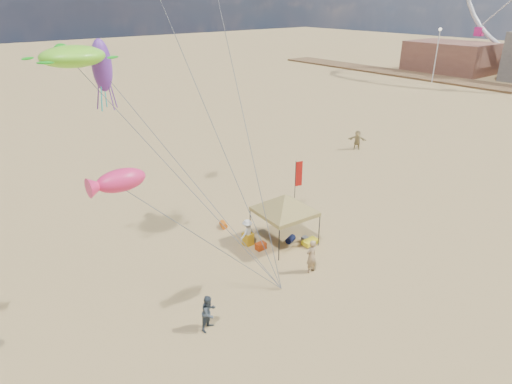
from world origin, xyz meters
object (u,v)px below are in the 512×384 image
Objects in this scene: person_near_a at (311,256)px; chair_yellow at (248,239)px; canopy_tent at (285,196)px; person_far_c at (357,140)px; person_near_b at (209,313)px; cooler_blue at (279,206)px; person_near_c at (247,233)px; lamp_north at (438,46)px; cooler_red at (261,246)px; chair_green at (294,214)px; beach_cart at (310,242)px; feather_flag at (298,177)px.

chair_yellow is at bearing -78.15° from person_near_a.
canopy_tent is 18.19m from person_far_c.
canopy_tent is 8.08m from person_near_b.
cooler_blue is 5.00m from person_near_c.
chair_yellow is 0.39× the size of person_near_a.
chair_yellow is at bearing -158.56° from lamp_north.
canopy_tent reaches higher than cooler_red.
person_near_c reaches higher than cooler_blue.
lamp_north is at bearing 23.06° from canopy_tent.
person_near_c is at bearing -152.42° from cooler_blue.
chair_green is 4.19m from person_near_c.
person_far_c reaches higher than cooler_blue.
person_far_c is (17.95, 7.02, 0.10)m from person_near_c.
chair_green is 0.40× the size of person_far_c.
canopy_tent is 3.43× the size of person_near_b.
canopy_tent is at bearing -31.63° from chair_yellow.
person_near_b is (-8.03, -2.11, 0.60)m from beach_cart.
feather_flag is 1.85× the size of person_near_a.
canopy_tent is 3.12× the size of person_far_c.
person_near_a reaches higher than chair_green.
person_far_c is at bearing 31.12° from beach_cart.
person_near_a is 1.02× the size of person_far_c.
chair_green and chair_yellow have the same top height.
feather_flag is 5.73m from person_near_c.
chair_yellow is at bearing -163.01° from feather_flag.
chair_yellow is 0.42m from person_near_c.
cooler_red is 1.04m from person_near_c.
chair_yellow is 58.43m from lamp_north.
person_near_c is (-0.28, 0.82, 0.58)m from cooler_red.
person_far_c is at bearing 21.36° from chair_yellow.
person_far_c is (13.83, 6.41, 0.52)m from chair_green.
cooler_blue is at bearing -159.14° from lamp_north.
cooler_blue is (2.64, 3.34, -2.62)m from canopy_tent.
person_near_b is at bearing 26.15° from person_near_c.
canopy_tent reaches higher than person_near_a.
cooler_blue is 4.82m from beach_cart.
canopy_tent reaches higher than chair_yellow.
person_near_c is at bearing -77.45° from person_near_a.
person_far_c is at bearing 24.85° from chair_green.
lamp_north reaches higher than canopy_tent.
cooler_red is 0.77× the size of chair_yellow.
cooler_red is 0.31× the size of person_far_c.
person_near_c is at bearing -162.68° from chair_yellow.
person_near_b is at bearing -152.54° from chair_green.
chair_yellow is 0.45× the size of person_near_c.
person_near_b is (-10.67, -5.94, -1.38)m from feather_flag.
cooler_red is 0.30× the size of person_near_a.
lamp_north is at bearing 4.71° from person_near_b.
canopy_tent is 2.89m from person_near_c.
cooler_red is 19.35m from person_far_c.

